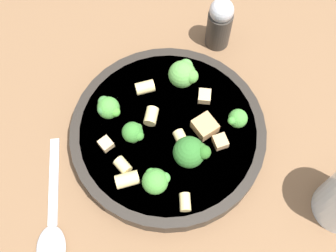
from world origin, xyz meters
The scene contains 20 objects.
ground_plane centered at (0.00, 0.00, 0.00)m, with size 2.00×2.00×0.00m, color brown.
pasta_bowl centered at (0.00, 0.00, 0.02)m, with size 0.26×0.26×0.03m.
broccoli_floret_0 centered at (0.06, 0.05, 0.05)m, with size 0.03×0.03×0.04m.
broccoli_floret_1 centered at (0.04, -0.07, 0.05)m, with size 0.03×0.03×0.04m.
broccoli_floret_2 centered at (-0.06, -0.04, 0.05)m, with size 0.04×0.04×0.04m.
broccoli_floret_3 centered at (0.01, 0.05, 0.05)m, with size 0.04×0.04×0.05m.
broccoli_floret_4 centered at (0.04, -0.02, 0.05)m, with size 0.03×0.03×0.04m.
broccoli_floret_5 centered at (-0.07, 0.06, 0.05)m, with size 0.03×0.03×0.03m.
rigatoni_0 centered at (0.09, 0.02, 0.04)m, with size 0.02×0.02×0.03m, color #E0C67F.
rigatoni_1 centered at (0.08, 0.00, 0.04)m, with size 0.02×0.02×0.02m, color #E0C67F.
rigatoni_2 centered at (0.05, 0.09, 0.03)m, with size 0.01×0.01×0.02m, color #E0C67F.
rigatoni_3 centered at (0.00, 0.03, 0.04)m, with size 0.01×0.01×0.03m, color #E0C67F.
rigatoni_4 centered at (-0.02, -0.06, 0.04)m, with size 0.02×0.02×0.03m, color #E0C67F.
rigatoni_5 centered at (0.01, -0.03, 0.04)m, with size 0.02×0.02×0.02m, color #E0C67F.
chicken_chunk_0 centered at (-0.04, 0.03, 0.04)m, with size 0.03×0.03×0.02m, color tan.
chicken_chunk_1 centered at (-0.07, 0.00, 0.03)m, with size 0.02×0.02×0.01m, color tan.
chicken_chunk_2 centered at (-0.04, 0.06, 0.03)m, with size 0.02×0.02×0.01m, color tan.
chicken_chunk_3 centered at (0.07, -0.04, 0.03)m, with size 0.02×0.02×0.01m, color tan.
pepper_shaker centered at (-0.17, -0.07, 0.04)m, with size 0.04×0.04×0.09m.
spoon centered at (0.19, -0.01, 0.00)m, with size 0.13×0.15×0.01m.
Camera 1 is at (0.16, 0.17, 0.53)m, focal length 45.00 mm.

